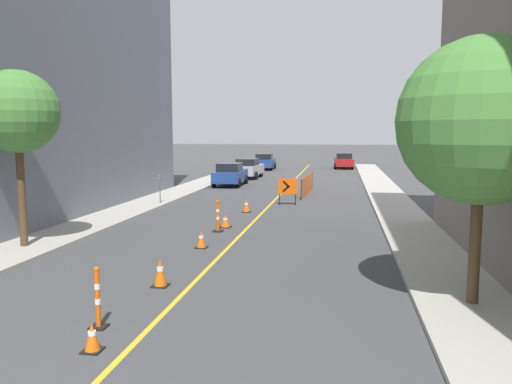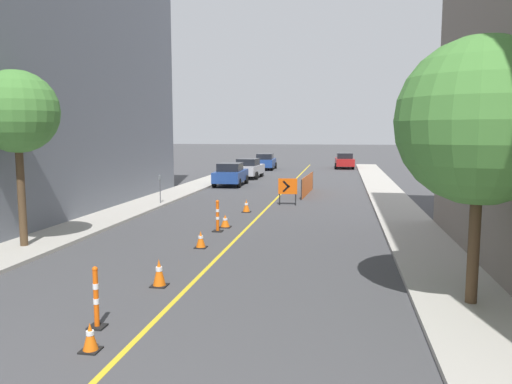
% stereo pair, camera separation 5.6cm
% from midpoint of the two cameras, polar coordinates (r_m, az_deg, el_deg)
% --- Properties ---
extents(lane_stripe, '(0.12, 56.13, 0.01)m').
position_cam_midpoint_polar(lane_stripe, '(29.81, 2.83, -0.31)').
color(lane_stripe, gold).
rests_on(lane_stripe, ground_plane).
extents(sidewalk_left, '(2.18, 56.13, 0.12)m').
position_cam_midpoint_polar(sidewalk_left, '(31.17, -8.66, 0.04)').
color(sidewalk_left, '#ADA89E').
rests_on(sidewalk_left, ground_plane).
extents(sidewalk_right, '(2.18, 56.13, 0.12)m').
position_cam_midpoint_polar(sidewalk_right, '(29.71, 14.90, -0.45)').
color(sidewalk_right, '#ADA89E').
rests_on(sidewalk_right, ground_plane).
extents(traffic_cone_second, '(0.33, 0.33, 0.51)m').
position_cam_midpoint_polar(traffic_cone_second, '(9.29, -18.25, -15.48)').
color(traffic_cone_second, black).
rests_on(traffic_cone_second, ground_plane).
extents(traffic_cone_third, '(0.39, 0.39, 0.68)m').
position_cam_midpoint_polar(traffic_cone_third, '(12.46, -10.89, -9.05)').
color(traffic_cone_third, black).
rests_on(traffic_cone_third, ground_plane).
extents(traffic_cone_fourth, '(0.39, 0.39, 0.55)m').
position_cam_midpoint_polar(traffic_cone_fourth, '(16.28, -6.24, -5.43)').
color(traffic_cone_fourth, black).
rests_on(traffic_cone_fourth, ground_plane).
extents(traffic_cone_fifth, '(0.44, 0.44, 0.51)m').
position_cam_midpoint_polar(traffic_cone_fifth, '(19.64, -3.46, -3.34)').
color(traffic_cone_fifth, black).
rests_on(traffic_cone_fifth, ground_plane).
extents(traffic_cone_farthest, '(0.41, 0.41, 0.60)m').
position_cam_midpoint_polar(traffic_cone_farthest, '(23.29, -1.05, -1.60)').
color(traffic_cone_farthest, black).
rests_on(traffic_cone_farthest, ground_plane).
extents(delineator_post_front, '(0.31, 0.31, 1.21)m').
position_cam_midpoint_polar(delineator_post_front, '(10.18, -17.64, -11.82)').
color(delineator_post_front, black).
rests_on(delineator_post_front, ground_plane).
extents(delineator_post_rear, '(0.37, 0.37, 1.20)m').
position_cam_midpoint_polar(delineator_post_rear, '(18.79, -4.33, -2.97)').
color(delineator_post_rear, black).
rests_on(delineator_post_rear, ground_plane).
extents(arrow_barricade_primary, '(0.97, 0.15, 1.38)m').
position_cam_midpoint_polar(arrow_barricade_primary, '(25.45, 3.70, 0.55)').
color(arrow_barricade_primary, '#EF560C').
rests_on(arrow_barricade_primary, ground_plane).
extents(safety_mesh_fence, '(0.34, 5.51, 1.15)m').
position_cam_midpoint_polar(safety_mesh_fence, '(30.17, 5.96, 0.84)').
color(safety_mesh_fence, '#EF560C').
rests_on(safety_mesh_fence, ground_plane).
extents(parked_car_curb_near, '(1.94, 4.34, 1.59)m').
position_cam_midpoint_polar(parked_car_curb_near, '(34.87, -2.87, 2.05)').
color(parked_car_curb_near, navy).
rests_on(parked_car_curb_near, ground_plane).
extents(parked_car_curb_mid, '(2.03, 4.39, 1.59)m').
position_cam_midpoint_polar(parked_car_curb_mid, '(40.55, -0.82, 2.73)').
color(parked_car_curb_mid, '#B7B7BC').
rests_on(parked_car_curb_mid, ground_plane).
extents(parked_car_curb_far, '(1.98, 4.37, 1.59)m').
position_cam_midpoint_polar(parked_car_curb_far, '(49.83, 1.10, 3.50)').
color(parked_car_curb_far, navy).
rests_on(parked_car_curb_far, ground_plane).
extents(parked_car_opposite_side, '(2.01, 4.38, 1.59)m').
position_cam_midpoint_polar(parked_car_opposite_side, '(52.11, 10.11, 3.55)').
color(parked_car_opposite_side, maroon).
rests_on(parked_car_opposite_side, ground_plane).
extents(parking_meter_far_curb, '(0.12, 0.11, 1.45)m').
position_cam_midpoint_polar(parking_meter_far_curb, '(25.85, -10.86, 1.00)').
color(parking_meter_far_curb, '#4C4C51').
rests_on(parking_meter_far_curb, sidewalk_left).
extents(street_tree_left_near, '(2.57, 2.57, 5.52)m').
position_cam_midpoint_polar(street_tree_left_near, '(17.29, -25.58, 8.20)').
color(street_tree_left_near, '#4C3823').
rests_on(street_tree_left_near, sidewalk_left).
extents(street_tree_right_near, '(3.45, 3.45, 5.55)m').
position_cam_midpoint_polar(street_tree_right_near, '(11.25, 24.39, 7.33)').
color(street_tree_right_near, '#4C3823').
rests_on(street_tree_right_near, sidewalk_right).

